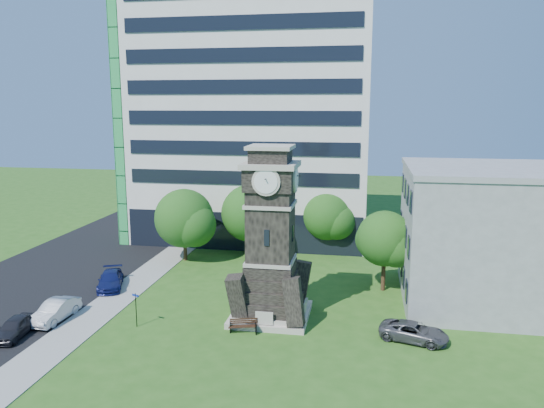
% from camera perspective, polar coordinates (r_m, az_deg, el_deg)
% --- Properties ---
extents(ground, '(160.00, 160.00, 0.00)m').
position_cam_1_polar(ground, '(37.52, -5.32, -12.83)').
color(ground, '#295719').
rests_on(ground, ground).
extents(sidewalk, '(3.00, 70.00, 0.06)m').
position_cam_1_polar(sidewalk, '(45.07, -15.46, -9.03)').
color(sidewalk, gray).
rests_on(sidewalk, ground).
extents(street, '(14.00, 80.00, 0.02)m').
position_cam_1_polar(street, '(49.25, -24.50, -7.95)').
color(street, black).
rests_on(street, ground).
extents(clock_tower, '(5.40, 5.40, 12.22)m').
position_cam_1_polar(clock_tower, '(36.97, -0.14, -4.46)').
color(clock_tower, beige).
rests_on(clock_tower, ground).
extents(office_tall, '(26.20, 15.11, 28.60)m').
position_cam_1_polar(office_tall, '(60.27, -1.92, 10.03)').
color(office_tall, white).
rests_on(office_tall, ground).
extents(office_low, '(15.20, 12.20, 10.40)m').
position_cam_1_polar(office_low, '(43.55, 23.98, -3.17)').
color(office_low, '#A0A2A5').
rests_on(office_low, ground).
extents(car_street_south, '(1.94, 3.92, 1.29)m').
position_cam_1_polar(car_street_south, '(39.20, -25.94, -11.84)').
color(car_street_south, black).
rests_on(car_street_south, ground).
extents(car_street_mid, '(1.70, 4.36, 1.41)m').
position_cam_1_polar(car_street_mid, '(40.77, -22.28, -10.58)').
color(car_street_mid, '#A2A6AA').
rests_on(car_street_mid, ground).
extents(car_street_north, '(3.38, 4.94, 1.33)m').
position_cam_1_polar(car_street_north, '(46.08, -16.98, -7.84)').
color(car_street_north, '#131A54').
rests_on(car_street_north, ground).
extents(car_east_lot, '(4.71, 3.10, 1.20)m').
position_cam_1_polar(car_east_lot, '(36.04, 15.02, -13.15)').
color(car_east_lot, '#4C4C51').
rests_on(car_east_lot, ground).
extents(park_bench, '(1.86, 0.50, 0.96)m').
position_cam_1_polar(park_bench, '(36.11, -3.12, -12.90)').
color(park_bench, black).
rests_on(park_bench, ground).
extents(street_sign, '(0.57, 0.06, 2.38)m').
position_cam_1_polar(street_sign, '(37.72, -14.43, -10.56)').
color(street_sign, black).
rests_on(street_sign, ground).
extents(tree_nw, '(6.23, 5.66, 7.00)m').
position_cam_1_polar(tree_nw, '(51.45, -9.34, -1.71)').
color(tree_nw, '#332114').
rests_on(tree_nw, ground).
extents(tree_nc, '(6.22, 5.66, 7.13)m').
position_cam_1_polar(tree_nc, '(52.60, -2.32, -1.17)').
color(tree_nc, '#332114').
rests_on(tree_nc, ground).
extents(tree_ne, '(5.46, 4.97, 6.36)m').
position_cam_1_polar(tree_ne, '(53.67, 6.03, -1.42)').
color(tree_ne, '#332114').
rests_on(tree_ne, ground).
extents(tree_east, '(4.94, 4.49, 6.59)m').
position_cam_1_polar(tree_east, '(43.52, 12.11, -3.88)').
color(tree_east, '#332114').
rests_on(tree_east, ground).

